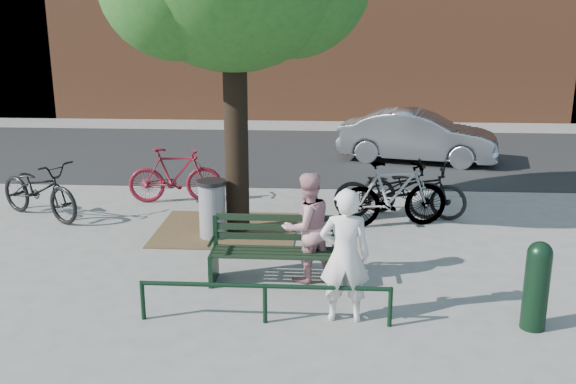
# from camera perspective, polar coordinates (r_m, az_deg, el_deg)

# --- Properties ---
(ground) EXTENTS (90.00, 90.00, 0.00)m
(ground) POSITION_cam_1_polar(r_m,az_deg,el_deg) (9.04, -1.30, -8.06)
(ground) COLOR gray
(ground) RESTS_ON ground
(dirt_pit) EXTENTS (2.40, 2.00, 0.02)m
(dirt_pit) POSITION_cam_1_polar(r_m,az_deg,el_deg) (11.19, -5.46, -3.33)
(dirt_pit) COLOR brown
(dirt_pit) RESTS_ON ground
(road) EXTENTS (40.00, 7.00, 0.01)m
(road) POSITION_cam_1_polar(r_m,az_deg,el_deg) (17.16, 1.10, 3.41)
(road) COLOR black
(road) RESTS_ON ground
(park_bench) EXTENTS (1.74, 0.54, 0.97)m
(park_bench) POSITION_cam_1_polar(r_m,az_deg,el_deg) (8.94, -1.27, -5.04)
(park_bench) COLOR black
(park_bench) RESTS_ON ground
(guard_railing) EXTENTS (3.06, 0.06, 0.51)m
(guard_railing) POSITION_cam_1_polar(r_m,az_deg,el_deg) (7.79, -2.07, -8.87)
(guard_railing) COLOR black
(guard_railing) RESTS_ON ground
(person_left) EXTENTS (0.61, 0.40, 1.67)m
(person_left) POSITION_cam_1_polar(r_m,az_deg,el_deg) (7.73, 5.07, -5.65)
(person_left) COLOR silver
(person_left) RESTS_ON ground
(person_right) EXTENTS (0.95, 0.90, 1.55)m
(person_right) POSITION_cam_1_polar(r_m,az_deg,el_deg) (8.88, 1.70, -3.15)
(person_right) COLOR #C4878C
(person_right) RESTS_ON ground
(bollard) EXTENTS (0.29, 0.29, 1.09)m
(bollard) POSITION_cam_1_polar(r_m,az_deg,el_deg) (8.13, 21.24, -7.51)
(bollard) COLOR black
(bollard) RESTS_ON ground
(litter_bin) EXTENTS (0.48, 0.48, 0.99)m
(litter_bin) POSITION_cam_1_polar(r_m,az_deg,el_deg) (10.71, -6.75, -1.50)
(litter_bin) COLOR gray
(litter_bin) RESTS_ON ground
(bicycle_a) EXTENTS (2.14, 1.65, 1.08)m
(bicycle_a) POSITION_cam_1_polar(r_m,az_deg,el_deg) (12.51, -21.25, 0.23)
(bicycle_a) COLOR black
(bicycle_a) RESTS_ON ground
(bicycle_b) EXTENTS (1.89, 0.76, 1.10)m
(bicycle_b) POSITION_cam_1_polar(r_m,az_deg,el_deg) (12.83, -10.01, 1.47)
(bicycle_b) COLOR maroon
(bicycle_b) RESTS_ON ground
(bicycle_c) EXTENTS (2.05, 0.74, 1.07)m
(bicycle_c) POSITION_cam_1_polar(r_m,az_deg,el_deg) (11.77, 9.07, 0.16)
(bicycle_c) COLOR black
(bicycle_c) RESTS_ON ground
(bicycle_d) EXTENTS (2.02, 0.95, 1.17)m
(bicycle_d) POSITION_cam_1_polar(r_m,az_deg,el_deg) (11.31, 9.31, -0.21)
(bicycle_d) COLOR gray
(bicycle_d) RESTS_ON ground
(bicycle_e) EXTENTS (2.06, 1.25, 1.02)m
(bicycle_e) POSITION_cam_1_polar(r_m,az_deg,el_deg) (12.00, 11.07, 0.25)
(bicycle_e) COLOR black
(bicycle_e) RESTS_ON ground
(parked_car) EXTENTS (4.12, 2.22, 1.29)m
(parked_car) POSITION_cam_1_polar(r_m,az_deg,el_deg) (16.50, 11.45, 4.86)
(parked_car) COLOR gray
(parked_car) RESTS_ON ground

